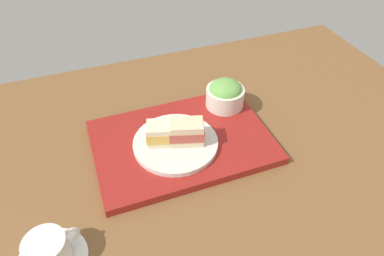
{
  "coord_description": "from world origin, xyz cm",
  "views": [
    {
      "loc": [
        24.39,
        54.51,
        62.38
      ],
      "look_at": [
        2.54,
        -4.95,
        5.0
      ],
      "focal_mm": 32.38,
      "sensor_mm": 36.0,
      "label": 1
    }
  ],
  "objects_px": {
    "sandwich_plate": "(176,143)",
    "sandwich_near": "(187,132)",
    "salad_bowl": "(225,94)",
    "sandwich_far": "(163,133)",
    "coffee_cup": "(49,252)"
  },
  "relations": [
    {
      "from": "sandwich_far",
      "to": "salad_bowl",
      "type": "height_order",
      "value": "salad_bowl"
    },
    {
      "from": "sandwich_plate",
      "to": "sandwich_near",
      "type": "xyz_separation_m",
      "value": [
        -0.03,
        0.01,
        0.04
      ]
    },
    {
      "from": "sandwich_near",
      "to": "salad_bowl",
      "type": "relative_size",
      "value": 0.91
    },
    {
      "from": "sandwich_plate",
      "to": "sandwich_far",
      "type": "relative_size",
      "value": 2.29
    },
    {
      "from": "coffee_cup",
      "to": "salad_bowl",
      "type": "bearing_deg",
      "value": -148.57
    },
    {
      "from": "coffee_cup",
      "to": "sandwich_plate",
      "type": "bearing_deg",
      "value": -148.0
    },
    {
      "from": "salad_bowl",
      "to": "sandwich_plate",
      "type": "bearing_deg",
      "value": 30.43
    },
    {
      "from": "sandwich_near",
      "to": "sandwich_far",
      "type": "height_order",
      "value": "sandwich_near"
    },
    {
      "from": "sandwich_plate",
      "to": "sandwich_near",
      "type": "relative_size",
      "value": 2.21
    },
    {
      "from": "sandwich_plate",
      "to": "salad_bowl",
      "type": "distance_m",
      "value": 0.21
    },
    {
      "from": "sandwich_far",
      "to": "coffee_cup",
      "type": "distance_m",
      "value": 0.35
    },
    {
      "from": "salad_bowl",
      "to": "coffee_cup",
      "type": "height_order",
      "value": "salad_bowl"
    },
    {
      "from": "salad_bowl",
      "to": "sandwich_far",
      "type": "bearing_deg",
      "value": 25.11
    },
    {
      "from": "sandwich_far",
      "to": "salad_bowl",
      "type": "xyz_separation_m",
      "value": [
        -0.2,
        -0.1,
        -0.0
      ]
    },
    {
      "from": "sandwich_plate",
      "to": "salad_bowl",
      "type": "xyz_separation_m",
      "value": [
        -0.18,
        -0.1,
        0.03
      ]
    }
  ]
}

